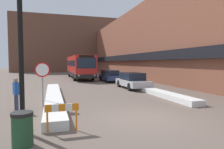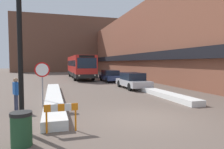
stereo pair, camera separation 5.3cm
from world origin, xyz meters
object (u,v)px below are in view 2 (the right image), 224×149
Objects in this scene: city_bus at (80,66)px; trash_bin at (21,129)px; parked_car_back at (110,76)px; street_lamp at (28,10)px; parked_car_front at (133,80)px; stop_sign at (42,75)px; construction_barricade at (61,112)px; pedestrian at (16,91)px.

trash_bin is (-4.71, -23.41, -1.27)m from city_bus.
street_lamp is (-7.56, -16.49, 3.33)m from parked_car_back.
parked_car_back is at bearing 90.00° from parked_car_front.
city_bus is at bearing 78.31° from street_lamp.
street_lamp is (-4.59, -22.17, 2.28)m from city_bus.
city_bus is 19.03m from stop_sign.
trash_bin reaches higher than construction_barricade.
parked_car_front is (2.98, -12.86, -1.03)m from city_bus.
pedestrian is (-1.19, -0.39, -0.74)m from stop_sign.
parked_car_back is at bearing 60.22° from stop_sign.
city_bus reaches higher than parked_car_back.
parked_car_back reaches higher than trash_bin.
city_bus reaches higher than stop_sign.
parked_car_front is 0.93× the size of parked_car_back.
parked_car_back is at bearing -62.38° from city_bus.
trash_bin is (-0.13, -1.24, -3.54)m from street_lamp.
stop_sign reaches higher than parked_car_front.
city_bus is at bearing 80.91° from construction_barricade.
city_bus is 2.92× the size of parked_car_front.
parked_car_front is 10.47m from pedestrian.
parked_car_back is 0.72× the size of street_lamp.
pedestrian is (-5.56, -18.91, -0.79)m from city_bus.
pedestrian is at bearing 100.63° from trash_bin.
parked_car_front is at bearing 37.64° from stop_sign.
parked_car_front is 3.93× the size of construction_barricade.
stop_sign is (-7.34, -5.66, 0.98)m from parked_car_front.
street_lamp reaches higher than parked_car_back.
parked_car_back is (-0.00, 7.17, -0.02)m from parked_car_front.
pedestrian is at bearing -144.66° from parked_car_front.
pedestrian is at bearing 117.99° from construction_barricade.
city_bus is 13.24m from parked_car_front.
city_bus is at bearing 76.73° from stop_sign.
parked_car_front is at bearing 50.94° from street_lamp.
city_bus is at bearing 103.03° from parked_car_front.
parked_car_front is at bearing 53.92° from trash_bin.
construction_barricade is (1.10, 0.83, 0.19)m from trash_bin.
stop_sign is 1.47× the size of pedestrian.
city_bus is 23.91m from trash_bin.
stop_sign is at bearing 85.96° from trash_bin.
street_lamp reaches higher than construction_barricade.
city_bus is 22.89m from construction_barricade.
parked_car_back is at bearing 124.07° from pedestrian.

